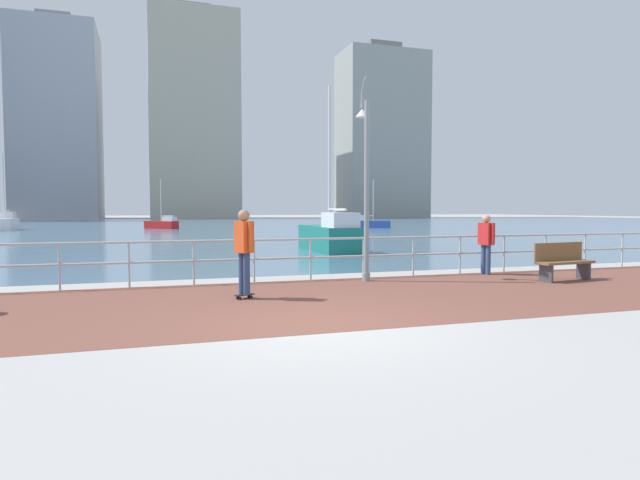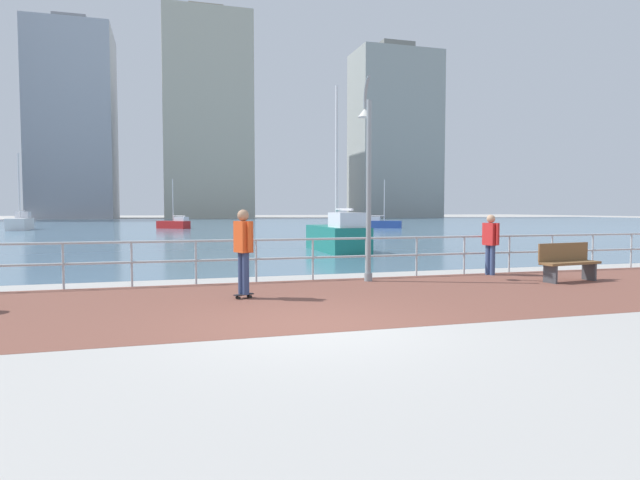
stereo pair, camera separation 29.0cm
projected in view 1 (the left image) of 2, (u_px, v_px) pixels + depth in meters
The scene contains 15 objects.
ground at pixel (177, 229), 46.02m from camera, with size 220.00×220.00×0.00m, color #ADAAA5.
brick_paving at pixel (282, 301), 10.14m from camera, with size 28.00×5.52×0.01m, color brown.
harbor_water at pixel (172, 226), 55.54m from camera, with size 180.00×88.00×0.00m, color slate.
waterfront_railing at pixel (254, 252), 12.72m from camera, with size 25.25×0.06×1.03m.
lamppost at pixel (365, 169), 13.01m from camera, with size 0.37×0.81×4.92m.
skateboarder at pixel (244, 245), 10.34m from camera, with size 0.41×0.54×1.73m.
bystander at pixel (486, 239), 14.26m from camera, with size 0.32×0.55×1.59m.
park_bench at pixel (563, 261), 13.06m from camera, with size 1.64×0.64×0.92m.
sailboat_blue at pixel (5, 223), 44.58m from camera, with size 1.64×4.63×6.42m.
sailboat_teal at pixel (372, 223), 49.41m from camera, with size 3.24×2.38×4.44m.
sailboat_ivory at pixel (162, 224), 47.81m from camera, with size 2.97×2.89×4.45m.
sailboat_gray at pixel (331, 236), 22.08m from camera, with size 1.66×4.87×6.77m.
tower_concrete at pixel (382, 135), 111.14m from camera, with size 17.16×10.74×35.68m.
tower_slate at pixel (58, 123), 99.89m from camera, with size 14.53×15.48×37.26m.
tower_glass at pixel (193, 119), 103.64m from camera, with size 16.18×16.76×40.11m.
Camera 1 is at (-2.39, -7.54, 1.74)m, focal length 30.17 mm.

